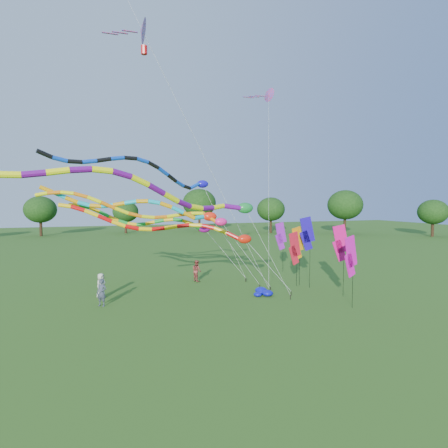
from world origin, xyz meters
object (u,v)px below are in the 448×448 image
object	(u,v)px
person_b	(102,293)
person_c	(197,271)
tube_kite_red	(177,228)
person_a	(101,286)
tube_kite_orange	(154,211)
blue_nylon_heap	(261,293)

from	to	relation	value
person_b	person_c	bearing A→B (deg)	68.35
tube_kite_red	person_a	size ratio (longest dim) A/B	8.75
tube_kite_orange	blue_nylon_heap	size ratio (longest dim) A/B	12.91
tube_kite_red	person_a	world-z (taller)	tube_kite_red
person_c	person_a	bearing A→B (deg)	95.35
blue_nylon_heap	person_a	xyz separation A→B (m)	(-10.13, 2.94, 0.65)
tube_kite_red	person_b	xyz separation A→B (m)	(-4.88, -1.16, -3.74)
tube_kite_red	person_a	bearing A→B (deg)	-168.65
tube_kite_red	person_b	world-z (taller)	tube_kite_red
blue_nylon_heap	person_b	xyz separation A→B (m)	(-10.14, 0.97, 0.65)
person_a	person_b	distance (m)	1.97
tube_kite_orange	person_c	world-z (taller)	tube_kite_orange
person_b	person_c	distance (m)	8.74
blue_nylon_heap	person_a	distance (m)	10.57
tube_kite_red	person_b	size ratio (longest dim) A/B	8.72
person_b	person_c	size ratio (longest dim) A/B	0.98
tube_kite_orange	blue_nylon_heap	distance (m)	9.10
blue_nylon_heap	tube_kite_orange	bearing A→B (deg)	155.65
tube_kite_red	blue_nylon_heap	world-z (taller)	tube_kite_red
tube_kite_orange	person_b	size ratio (longest dim) A/B	9.16
blue_nylon_heap	person_a	size ratio (longest dim) A/B	0.71
tube_kite_red	blue_nylon_heap	xyz separation A→B (m)	(5.26, -2.13, -4.39)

